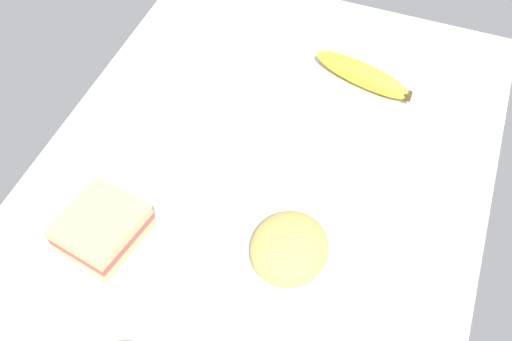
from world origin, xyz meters
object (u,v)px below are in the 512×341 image
sandwich_main (102,228)px  banana (362,75)px  spoon (204,135)px  plate_of_food (289,252)px

sandwich_main → banana: bearing=148.6°
banana → spoon: (19.64, -19.35, -1.49)cm
spoon → plate_of_food: bearing=50.7°
plate_of_food → banana: 34.91cm
sandwich_main → banana: 47.52cm
plate_of_food → sandwich_main: (5.66, -24.04, 0.66)cm
sandwich_main → spoon: size_ratio=1.27×
plate_of_food → banana: size_ratio=1.15×
plate_of_food → banana: bearing=178.8°
plate_of_food → banana: plate_of_food is taller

